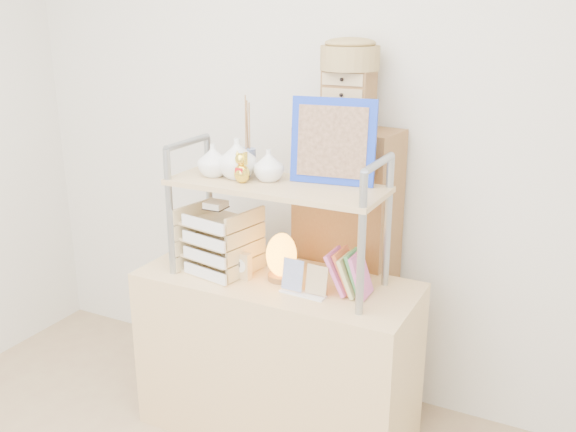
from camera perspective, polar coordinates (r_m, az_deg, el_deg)
name	(u,v)px	position (r m, az deg, el deg)	size (l,w,h in m)	color
room_shell	(138,68)	(1.85, -13.20, 12.72)	(3.42, 3.41, 2.61)	silver
desk	(277,356)	(2.92, -0.96, -12.34)	(1.20, 0.50, 0.75)	tan
cabinet	(345,271)	(3.02, 5.11, -4.92)	(0.45, 0.24, 1.35)	brown
hutch	(272,179)	(2.63, -1.46, 3.30)	(0.90, 0.34, 0.77)	#8F969C
letter_tray	(218,244)	(2.79, -6.27, -2.49)	(0.30, 0.29, 0.32)	tan
salt_lamp	(281,256)	(2.70, -0.59, -3.60)	(0.14, 0.13, 0.21)	brown
desk_clock	(242,265)	(2.73, -4.12, -4.40)	(0.09, 0.05, 0.12)	tan
postcard_stand	(304,285)	(2.59, 1.39, -6.17)	(0.20, 0.07, 0.14)	white
drawer_chest	(349,100)	(2.79, 5.40, 10.23)	(0.20, 0.16, 0.25)	brown
woven_basket	(350,58)	(2.77, 5.53, 13.82)	(0.25, 0.25, 0.10)	olive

